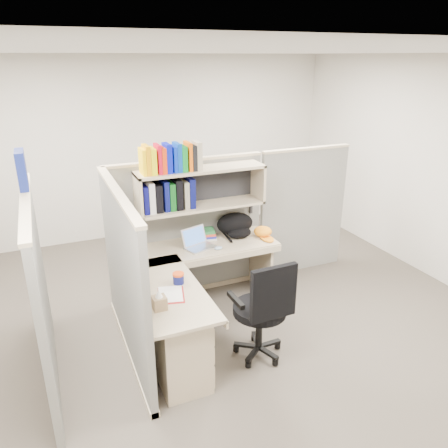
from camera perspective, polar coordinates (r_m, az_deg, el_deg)
name	(u,v)px	position (r m, az deg, el deg)	size (l,w,h in m)	color
ground	(218,331)	(4.67, -0.80, -13.77)	(6.00, 6.00, 0.00)	#38332B
room_shell	(217,180)	(3.97, -0.92, 5.79)	(6.00, 6.00, 6.00)	#BCB4A9
cubicle	(167,240)	(4.50, -7.40, -2.10)	(3.79, 1.84, 1.95)	slate
desk	(188,317)	(4.08, -4.70, -12.07)	(1.74, 1.75, 0.73)	tan
laptop	(200,239)	(4.68, -3.17, -1.93)	(0.30, 0.30, 0.22)	silver
backpack	(237,225)	(4.99, 1.71, -0.15)	(0.43, 0.33, 0.26)	black
orange_cap	(263,231)	(5.02, 5.09, -0.97)	(0.21, 0.24, 0.11)	orange
snack_canister	(178,278)	(4.01, -5.98, -7.04)	(0.11, 0.11, 0.10)	#0D124F
tissue_box	(159,299)	(3.64, -8.46, -9.72)	(0.11, 0.11, 0.17)	#937753
mouse	(218,248)	(4.67, -0.74, -3.15)	(0.09, 0.06, 0.03)	#8BAAC6
paper_cup	(188,238)	(4.86, -4.69, -1.84)	(0.07, 0.07, 0.09)	silver
book_stack	(209,234)	(4.96, -2.02, -1.27)	(0.15, 0.21, 0.10)	gray
loose_paper	(170,294)	(3.87, -7.02, -9.06)	(0.21, 0.28, 0.00)	silver
task_chair	(262,325)	(4.12, 4.94, -12.96)	(0.54, 0.50, 1.04)	black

